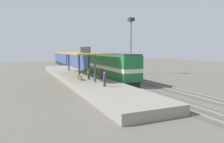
{
  "coord_description": "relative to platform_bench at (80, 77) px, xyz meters",
  "views": [
    {
      "loc": [
        -13.76,
        -34.31,
        5.25
      ],
      "look_at": [
        -1.38,
        -6.33,
        2.0
      ],
      "focal_mm": 33.76,
      "sensor_mm": 36.0,
      "label": 1
    }
  ],
  "objects": [
    {
      "name": "person_walking",
      "position": [
        3.2,
        -0.25,
        0.51
      ],
      "size": [
        0.34,
        0.34,
        1.71
      ],
      "color": "#663375",
      "rests_on": "platform"
    },
    {
      "name": "passenger_carriage_rear",
      "position": [
        6.0,
        41.08,
        0.97
      ],
      "size": [
        2.9,
        20.0,
        4.24
      ],
      "color": "#28282D",
      "rests_on": "track_near"
    },
    {
      "name": "light_mast",
      "position": [
        13.8,
        10.07,
        7.05
      ],
      "size": [
        1.1,
        1.1,
        11.7
      ],
      "color": "slate",
      "rests_on": "ground"
    },
    {
      "name": "person_boarding",
      "position": [
        1.28,
        -6.31,
        0.51
      ],
      "size": [
        0.34,
        0.34,
        1.71
      ],
      "color": "#4C4C51",
      "rests_on": "platform"
    },
    {
      "name": "platform",
      "position": [
        1.4,
        5.41,
        -0.89
      ],
      "size": [
        6.0,
        44.0,
        0.9
      ],
      "primitive_type": "cube",
      "color": "gray",
      "rests_on": "ground"
    },
    {
      "name": "platform_bench",
      "position": [
        0.0,
        0.0,
        0.0
      ],
      "size": [
        0.44,
        1.7,
        0.5
      ],
      "color": "#333338",
      "rests_on": "platform"
    },
    {
      "name": "track_far",
      "position": [
        10.6,
        5.41,
        -1.31
      ],
      "size": [
        3.2,
        110.0,
        0.16
      ],
      "color": "#565249",
      "rests_on": "ground"
    },
    {
      "name": "ground_plane",
      "position": [
        8.0,
        5.41,
        -1.34
      ],
      "size": [
        120.0,
        120.0,
        0.0
      ],
      "primitive_type": "plane",
      "color": "#666056"
    },
    {
      "name": "track_near",
      "position": [
        6.0,
        5.41,
        -1.31
      ],
      "size": [
        3.2,
        110.0,
        0.16
      ],
      "color": "#565249",
      "rests_on": "ground"
    },
    {
      "name": "station_canopy",
      "position": [
        1.4,
        5.32,
        3.19
      ],
      "size": [
        5.2,
        18.0,
        4.7
      ],
      "color": "#47474C",
      "rests_on": "platform"
    },
    {
      "name": "locomotive",
      "position": [
        6.0,
        2.28,
        1.07
      ],
      "size": [
        2.93,
        14.43,
        4.44
      ],
      "color": "#28282D",
      "rests_on": "track_near"
    },
    {
      "name": "person_waiting",
      "position": [
        1.37,
        0.12,
        0.51
      ],
      "size": [
        0.34,
        0.34,
        1.71
      ],
      "color": "#23603D",
      "rests_on": "platform"
    },
    {
      "name": "passenger_carriage_front",
      "position": [
        6.0,
        20.28,
        0.97
      ],
      "size": [
        2.9,
        20.0,
        4.24
      ],
      "color": "#28282D",
      "rests_on": "track_near"
    }
  ]
}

